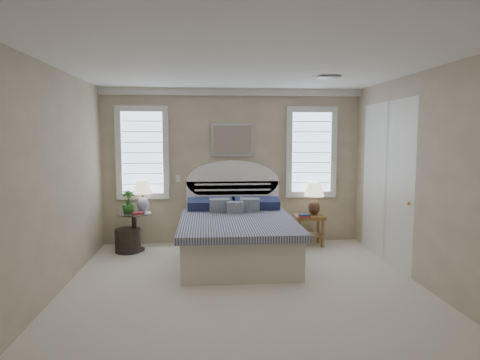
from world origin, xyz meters
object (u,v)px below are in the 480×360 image
object	(u,v)px
side_table_left	(134,228)
floor_pot	(128,241)
lamp_left	(143,193)
lamp_right	(314,195)
bed	(237,234)
nightstand_right	(309,223)

from	to	relation	value
side_table_left	floor_pot	distance (m)	0.23
lamp_left	lamp_right	xyz separation A→B (m)	(2.92, -0.02, -0.07)
bed	lamp_right	size ratio (longest dim) A/B	4.04
lamp_left	nightstand_right	bearing A→B (deg)	-1.12
floor_pot	lamp_right	size ratio (longest dim) A/B	0.74
side_table_left	lamp_right	bearing A→B (deg)	2.62
nightstand_right	floor_pot	xyz separation A→B (m)	(-3.04, -0.18, -0.20)
bed	side_table_left	bearing A→B (deg)	160.26
floor_pot	lamp_left	distance (m)	0.82
bed	floor_pot	size ratio (longest dim) A/B	5.45
nightstand_right	lamp_left	bearing A→B (deg)	178.88
nightstand_right	bed	bearing A→B (deg)	-151.97
floor_pot	bed	bearing A→B (deg)	-16.35
bed	side_table_left	xyz separation A→B (m)	(-1.65, 0.59, 0.00)
nightstand_right	lamp_right	xyz separation A→B (m)	(0.09, 0.04, 0.49)
bed	floor_pot	distance (m)	1.83
floor_pot	nightstand_right	bearing A→B (deg)	3.41
floor_pot	lamp_right	distance (m)	3.22
side_table_left	lamp_left	world-z (taller)	lamp_left
lamp_left	lamp_right	bearing A→B (deg)	-0.32
side_table_left	lamp_left	size ratio (longest dim) A/B	1.22
nightstand_right	floor_pot	distance (m)	3.05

